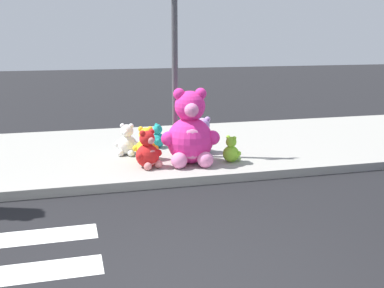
# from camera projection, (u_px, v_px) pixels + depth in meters

# --- Properties ---
(sidewalk) EXTENTS (28.00, 4.40, 0.15)m
(sidewalk) POSITION_uv_depth(u_px,v_px,m) (118.00, 153.00, 9.37)
(sidewalk) COLOR #9E9B93
(sidewalk) RESTS_ON ground_plane
(sign_pole) EXTENTS (0.56, 0.11, 3.20)m
(sign_pole) POSITION_uv_depth(u_px,v_px,m) (175.00, 65.00, 8.47)
(sign_pole) COLOR #4C4C51
(sign_pole) RESTS_ON sidewalk
(plush_pink_large) EXTENTS (1.02, 0.92, 1.33)m
(plush_pink_large) POSITION_uv_depth(u_px,v_px,m) (190.00, 134.00, 8.21)
(plush_pink_large) COLOR #F22D93
(plush_pink_large) RESTS_ON sidewalk
(plush_white) EXTENTS (0.44, 0.43, 0.60)m
(plush_white) POSITION_uv_depth(u_px,v_px,m) (127.00, 142.00, 8.88)
(plush_white) COLOR white
(plush_white) RESTS_ON sidewalk
(plush_teal) EXTENTS (0.33, 0.37, 0.48)m
(plush_teal) POSITION_uv_depth(u_px,v_px,m) (157.00, 138.00, 9.47)
(plush_teal) COLOR teal
(plush_teal) RESTS_ON sidewalk
(plush_yellow) EXTENTS (0.46, 0.43, 0.61)m
(plush_yellow) POSITION_uv_depth(u_px,v_px,m) (146.00, 146.00, 8.53)
(plush_yellow) COLOR yellow
(plush_yellow) RESTS_ON sidewalk
(plush_lavender) EXTENTS (0.54, 0.49, 0.70)m
(plush_lavender) POSITION_uv_depth(u_px,v_px,m) (202.00, 138.00, 9.05)
(plush_lavender) COLOR #B28CD8
(plush_lavender) RESTS_ON sidewalk
(plush_red) EXTENTS (0.48, 0.47, 0.66)m
(plush_red) POSITION_uv_depth(u_px,v_px,m) (148.00, 152.00, 8.02)
(plush_red) COLOR red
(plush_red) RESTS_ON sidewalk
(plush_lime) EXTENTS (0.34, 0.33, 0.48)m
(plush_lime) POSITION_uv_depth(u_px,v_px,m) (231.00, 151.00, 8.40)
(plush_lime) COLOR #8CD133
(plush_lime) RESTS_ON sidewalk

